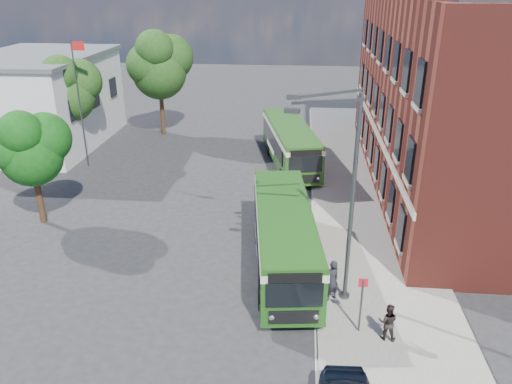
# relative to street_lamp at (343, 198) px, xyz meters

# --- Properties ---
(ground) EXTENTS (120.00, 120.00, 0.00)m
(ground) POSITION_rel_street_lamp_xyz_m (-4.84, 2.00, -4.79)
(ground) COLOR #262629
(ground) RESTS_ON ground
(pavement) EXTENTS (6.00, 48.00, 0.15)m
(pavement) POSITION_rel_street_lamp_xyz_m (2.16, 10.00, -4.72)
(pavement) COLOR gray
(pavement) RESTS_ON ground
(kerb_line) EXTENTS (0.12, 48.00, 0.01)m
(kerb_line) POSITION_rel_street_lamp_xyz_m (-0.89, 10.00, -4.79)
(kerb_line) COLOR beige
(kerb_line) RESTS_ON ground
(brick_office) EXTENTS (12.10, 26.00, 14.20)m
(brick_office) POSITION_rel_street_lamp_xyz_m (9.16, 14.00, 2.18)
(brick_office) COLOR maroon
(brick_office) RESTS_ON ground
(white_building) EXTENTS (9.40, 13.40, 7.30)m
(white_building) POSITION_rel_street_lamp_xyz_m (-22.84, 20.00, -1.13)
(white_building) COLOR silver
(white_building) RESTS_ON ground
(flagpole) EXTENTS (0.95, 0.10, 9.00)m
(flagpole) POSITION_rel_street_lamp_xyz_m (-17.29, 15.00, 0.15)
(flagpole) COLOR #3B3E40
(flagpole) RESTS_ON ground
(street_lamp) EXTENTS (2.96, 2.38, 9.00)m
(street_lamp) POSITION_rel_street_lamp_xyz_m (0.00, 0.00, 0.00)
(street_lamp) COLOR #3B3E40
(street_lamp) RESTS_ON ground
(bus_stop_sign) EXTENTS (0.35, 0.08, 2.52)m
(bus_stop_sign) POSITION_rel_street_lamp_xyz_m (0.76, -2.20, -3.28)
(bus_stop_sign) COLOR #3B3E40
(bus_stop_sign) RESTS_ON ground
(bus_front) EXTENTS (3.74, 10.58, 3.02)m
(bus_front) POSITION_rel_street_lamp_xyz_m (-2.38, 2.44, -2.96)
(bus_front) COLOR #1F4F17
(bus_front) RESTS_ON ground
(bus_rear) EXTENTS (4.76, 10.79, 3.02)m
(bus_rear) POSITION_rel_street_lamp_xyz_m (-2.53, 16.65, -2.96)
(bus_rear) COLOR #27551A
(bus_rear) RESTS_ON ground
(pedestrian_a) EXTENTS (0.82, 0.77, 1.89)m
(pedestrian_a) POSITION_rel_street_lamp_xyz_m (-0.24, -0.22, -3.70)
(pedestrian_a) COLOR black
(pedestrian_a) RESTS_ON pavement
(pedestrian_b) EXTENTS (0.83, 0.70, 1.53)m
(pedestrian_b) POSITION_rel_street_lamp_xyz_m (1.76, -2.57, -3.88)
(pedestrian_b) COLOR black
(pedestrian_b) RESTS_ON pavement
(tree_left) EXTENTS (3.92, 3.73, 6.62)m
(tree_left) POSITION_rel_street_lamp_xyz_m (-16.16, 5.92, -0.31)
(tree_left) COLOR #322112
(tree_left) RESTS_ON ground
(tree_mid) EXTENTS (4.64, 4.41, 7.83)m
(tree_mid) POSITION_rel_street_lamp_xyz_m (-19.05, 17.04, 0.52)
(tree_mid) COLOR #322112
(tree_mid) RESTS_ON ground
(tree_right) EXTENTS (5.35, 5.08, 9.03)m
(tree_right) POSITION_rel_street_lamp_xyz_m (-13.83, 23.44, 1.34)
(tree_right) COLOR #322112
(tree_right) RESTS_ON ground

